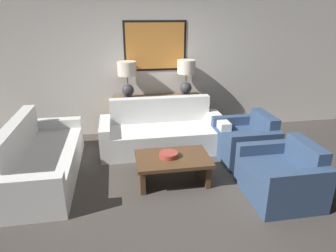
# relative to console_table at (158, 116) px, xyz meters

# --- Properties ---
(ground_plane) EXTENTS (20.00, 20.00, 0.00)m
(ground_plane) POSITION_rel_console_table_xyz_m (0.00, -2.20, -0.39)
(ground_plane) COLOR #3D3833
(back_wall) EXTENTS (8.34, 0.12, 2.65)m
(back_wall) POSITION_rel_console_table_xyz_m (0.00, 0.28, 0.94)
(back_wall) COLOR beige
(back_wall) RESTS_ON ground_plane
(console_table) EXTENTS (1.68, 0.39, 0.79)m
(console_table) POSITION_rel_console_table_xyz_m (0.00, 0.00, 0.00)
(console_table) COLOR brown
(console_table) RESTS_ON ground_plane
(table_lamp_left) EXTENTS (0.34, 0.34, 0.67)m
(table_lamp_left) POSITION_rel_console_table_xyz_m (-0.55, 0.00, 0.82)
(table_lamp_left) COLOR #333338
(table_lamp_left) RESTS_ON console_table
(table_lamp_right) EXTENTS (0.34, 0.34, 0.67)m
(table_lamp_right) POSITION_rel_console_table_xyz_m (0.55, 0.00, 0.82)
(table_lamp_right) COLOR #333338
(table_lamp_right) RESTS_ON console_table
(couch_by_back_wall) EXTENTS (2.17, 0.87, 0.86)m
(couch_by_back_wall) POSITION_rel_console_table_xyz_m (0.00, -0.66, -0.11)
(couch_by_back_wall) COLOR silver
(couch_by_back_wall) RESTS_ON ground_plane
(couch_by_side) EXTENTS (0.87, 2.17, 0.86)m
(couch_by_side) POSITION_rel_console_table_xyz_m (-1.90, -1.38, -0.11)
(couch_by_side) COLOR silver
(couch_by_side) RESTS_ON ground_plane
(coffee_table) EXTENTS (1.03, 0.68, 0.40)m
(coffee_table) POSITION_rel_console_table_xyz_m (-0.04, -1.83, -0.11)
(coffee_table) COLOR #4C331E
(coffee_table) RESTS_ON ground_plane
(decorative_bowl) EXTENTS (0.26, 0.26, 0.07)m
(decorative_bowl) POSITION_rel_console_table_xyz_m (-0.10, -1.81, 0.04)
(decorative_bowl) COLOR #93382D
(decorative_bowl) RESTS_ON coffee_table
(armchair_near_back_wall) EXTENTS (0.84, 0.98, 0.75)m
(armchair_near_back_wall) POSITION_rel_console_table_xyz_m (1.30, -1.25, -0.12)
(armchair_near_back_wall) COLOR navy
(armchair_near_back_wall) RESTS_ON ground_plane
(armchair_near_camera) EXTENTS (0.84, 0.98, 0.75)m
(armchair_near_camera) POSITION_rel_console_table_xyz_m (1.30, -2.41, -0.12)
(armchair_near_camera) COLOR navy
(armchair_near_camera) RESTS_ON ground_plane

